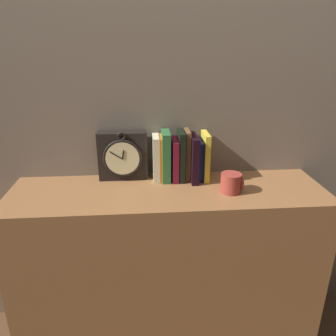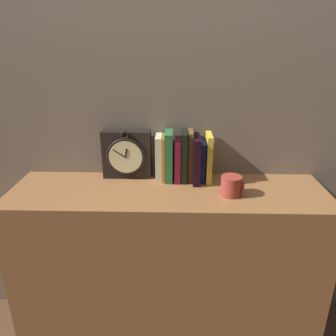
{
  "view_description": "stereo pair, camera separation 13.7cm",
  "coord_description": "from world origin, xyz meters",
  "views": [
    {
      "loc": [
        -0.1,
        -1.28,
        1.41
      ],
      "look_at": [
        0.0,
        0.0,
        0.91
      ],
      "focal_mm": 35.0,
      "sensor_mm": 36.0,
      "label": 1
    },
    {
      "loc": [
        0.04,
        -1.28,
        1.41
      ],
      "look_at": [
        0.0,
        0.0,
        0.91
      ],
      "focal_mm": 35.0,
      "sensor_mm": 36.0,
      "label": 2
    }
  ],
  "objects": [
    {
      "name": "ground_plane",
      "position": [
        0.0,
        0.0,
        0.0
      ],
      "size": [
        12.0,
        12.0,
        0.0
      ],
      "primitive_type": "plane",
      "color": "#513823"
    },
    {
      "name": "wall_back",
      "position": [
        0.0,
        0.22,
        1.3
      ],
      "size": [
        6.0,
        0.05,
        2.6
      ],
      "color": "#756656",
      "rests_on": "ground_plane"
    },
    {
      "name": "bookshelf",
      "position": [
        0.0,
        0.0,
        0.4
      ],
      "size": [
        1.37,
        0.39,
        0.81
      ],
      "color": "#936038",
      "rests_on": "ground_plane"
    },
    {
      "name": "clock",
      "position": [
        -0.2,
        0.15,
        0.92
      ],
      "size": [
        0.22,
        0.08,
        0.23
      ],
      "color": "black",
      "rests_on": "bookshelf"
    },
    {
      "name": "book_slot0_cream",
      "position": [
        -0.05,
        0.13,
        0.91
      ],
      "size": [
        0.03,
        0.11,
        0.21
      ],
      "color": "beige",
      "rests_on": "bookshelf"
    },
    {
      "name": "book_slot1_orange",
      "position": [
        -0.02,
        0.13,
        0.91
      ],
      "size": [
        0.02,
        0.11,
        0.2
      ],
      "color": "orange",
      "rests_on": "bookshelf"
    },
    {
      "name": "book_slot2_green",
      "position": [
        0.0,
        0.12,
        0.92
      ],
      "size": [
        0.04,
        0.12,
        0.23
      ],
      "color": "#296333",
      "rests_on": "bookshelf"
    },
    {
      "name": "book_slot3_maroon",
      "position": [
        0.04,
        0.12,
        0.9
      ],
      "size": [
        0.03,
        0.13,
        0.19
      ],
      "color": "maroon",
      "rests_on": "bookshelf"
    },
    {
      "name": "book_slot4_black",
      "position": [
        0.07,
        0.12,
        0.92
      ],
      "size": [
        0.03,
        0.13,
        0.23
      ],
      "color": "black",
      "rests_on": "bookshelf"
    },
    {
      "name": "book_slot5_brown",
      "position": [
        0.1,
        0.13,
        0.92
      ],
      "size": [
        0.02,
        0.11,
        0.23
      ],
      "color": "brown",
      "rests_on": "bookshelf"
    },
    {
      "name": "book_slot6_black",
      "position": [
        0.13,
        0.11,
        0.91
      ],
      "size": [
        0.03,
        0.15,
        0.21
      ],
      "color": "black",
      "rests_on": "bookshelf"
    },
    {
      "name": "book_slot7_navy",
      "position": [
        0.15,
        0.13,
        0.9
      ],
      "size": [
        0.02,
        0.12,
        0.18
      ],
      "color": "navy",
      "rests_on": "bookshelf"
    },
    {
      "name": "book_slot8_yellow",
      "position": [
        0.18,
        0.12,
        0.92
      ],
      "size": [
        0.02,
        0.13,
        0.22
      ],
      "color": "yellow",
      "rests_on": "bookshelf"
    },
    {
      "name": "mug",
      "position": [
        0.27,
        -0.04,
        0.85
      ],
      "size": [
        0.09,
        0.09,
        0.08
      ],
      "color": "#9E382D",
      "rests_on": "bookshelf"
    }
  ]
}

